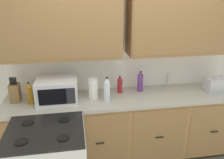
# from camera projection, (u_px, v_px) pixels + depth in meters

# --- Properties ---
(wall_unit) EXTENTS (4.16, 0.40, 2.60)m
(wall_unit) POSITION_uv_depth(u_px,v_px,m) (123.00, 34.00, 2.84)
(wall_unit) COLOR white
(wall_unit) RESTS_ON ground_plane
(counter_run) EXTENTS (2.99, 0.64, 0.94)m
(counter_run) POSITION_uv_depth(u_px,v_px,m) (125.00, 127.00, 3.09)
(counter_run) COLOR black
(counter_run) RESTS_ON ground_plane
(microwave) EXTENTS (0.48, 0.37, 0.28)m
(microwave) POSITION_uv_depth(u_px,v_px,m) (57.00, 90.00, 2.75)
(microwave) COLOR white
(microwave) RESTS_ON counter_run
(toaster) EXTENTS (0.28, 0.18, 0.19)m
(toaster) POSITION_uv_depth(u_px,v_px,m) (216.00, 85.00, 3.03)
(toaster) COLOR #B7B7BC
(toaster) RESTS_ON counter_run
(knife_block) EXTENTS (0.11, 0.14, 0.31)m
(knife_block) POSITION_uv_depth(u_px,v_px,m) (15.00, 92.00, 2.75)
(knife_block) COLOR olive
(knife_block) RESTS_ON counter_run
(sink_faucet) EXTENTS (0.02, 0.02, 0.20)m
(sink_faucet) POSITION_uv_depth(u_px,v_px,m) (168.00, 80.00, 3.18)
(sink_faucet) COLOR #B2B5BA
(sink_faucet) RESTS_ON counter_run
(paper_towel_roll) EXTENTS (0.12, 0.12, 0.26)m
(paper_towel_roll) POSITION_uv_depth(u_px,v_px,m) (93.00, 89.00, 2.82)
(paper_towel_roll) COLOR white
(paper_towel_roll) RESTS_ON counter_run
(bottle_red) EXTENTS (0.06, 0.06, 0.23)m
(bottle_red) POSITION_uv_depth(u_px,v_px,m) (120.00, 85.00, 2.99)
(bottle_red) COLOR maroon
(bottle_red) RESTS_ON counter_run
(bottle_clear) EXTENTS (0.08, 0.08, 0.31)m
(bottle_clear) POSITION_uv_depth(u_px,v_px,m) (107.00, 89.00, 2.75)
(bottle_clear) COLOR silver
(bottle_clear) RESTS_ON counter_run
(bottle_amber) EXTENTS (0.08, 0.08, 0.27)m
(bottle_amber) POSITION_uv_depth(u_px,v_px,m) (30.00, 93.00, 2.69)
(bottle_amber) COLOR #9E6619
(bottle_amber) RESTS_ON counter_run
(bottle_violet) EXTENTS (0.07, 0.07, 0.28)m
(bottle_violet) POSITION_uv_depth(u_px,v_px,m) (140.00, 81.00, 3.03)
(bottle_violet) COLOR #663384
(bottle_violet) RESTS_ON counter_run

